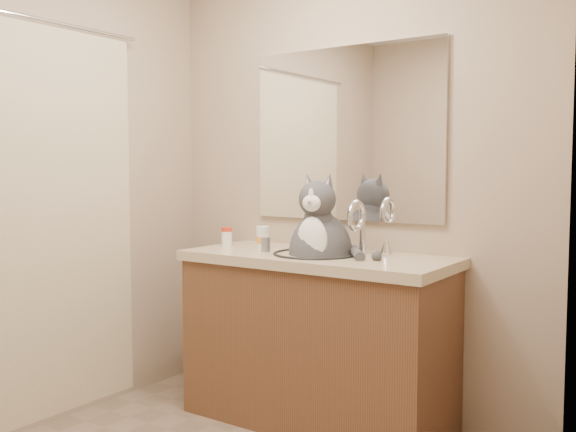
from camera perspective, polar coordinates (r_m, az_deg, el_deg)
The scene contains 8 objects.
room at distance 2.38m, azimuth -9.76°, elevation 2.50°, with size 2.22×2.52×2.42m.
vanity at distance 3.24m, azimuth 2.60°, elevation -10.52°, with size 1.34×0.59×1.12m.
mirror at distance 3.38m, azimuth 5.11°, elevation 7.28°, with size 1.10×0.02×0.90m, color white.
shower_curtain at distance 3.26m, azimuth -21.80°, elevation -0.27°, with size 0.02×1.30×1.93m.
cat at distance 3.15m, azimuth 2.86°, elevation -2.75°, with size 0.48×0.39×0.61m.
pill_bottle_redcap at distance 3.51m, azimuth -5.47°, elevation -1.81°, with size 0.07×0.07×0.10m.
pill_bottle_orange at distance 3.37m, azimuth -2.25°, elevation -1.96°, with size 0.08×0.08×0.12m.
grey_canister at distance 3.24m, azimuth -2.00°, elevation -2.55°, with size 0.06×0.06×0.07m.
Camera 1 is at (1.66, -1.70, 1.27)m, focal length 40.00 mm.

